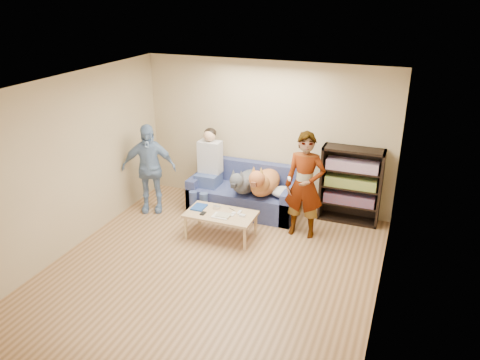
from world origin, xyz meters
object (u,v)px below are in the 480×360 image
at_px(dog_gray, 245,182).
at_px(person_standing_left, 149,168).
at_px(person_standing_right, 305,185).
at_px(person_seated, 208,167).
at_px(sofa, 245,195).
at_px(camera_silver, 217,207).
at_px(dog_tan, 264,182).
at_px(coffee_table, 221,216).
at_px(notebook_blue, 199,207).
at_px(bookshelf, 351,184).

bearing_deg(dog_gray, person_standing_left, -165.54).
xyz_separation_m(person_standing_right, person_seated, (-1.84, 0.40, -0.08)).
xyz_separation_m(sofa, dog_gray, (0.08, -0.21, 0.34)).
xyz_separation_m(person_standing_right, camera_silver, (-1.31, -0.44, -0.41)).
relative_size(dog_gray, dog_tan, 1.05).
xyz_separation_m(person_standing_right, coffee_table, (-1.19, -0.56, -0.48)).
distance_m(person_standing_right, person_seated, 1.89).
bearing_deg(camera_silver, person_standing_right, 18.57).
relative_size(dog_gray, coffee_table, 1.13).
distance_m(person_standing_left, dog_tan, 2.01).
bearing_deg(person_standing_left, notebook_blue, -41.78).
bearing_deg(person_standing_right, coffee_table, -156.21).
bearing_deg(person_standing_left, coffee_table, -38.74).
bearing_deg(person_seated, notebook_blue, -74.59).
xyz_separation_m(person_standing_right, person_standing_left, (-2.74, -0.11, -0.06)).
distance_m(notebook_blue, dog_gray, 0.98).
distance_m(camera_silver, dog_tan, 0.98).
distance_m(notebook_blue, sofa, 1.12).
relative_size(dog_tan, coffee_table, 1.07).
bearing_deg(dog_tan, person_standing_left, -166.68).
bearing_deg(coffee_table, bookshelf, 36.20).
bearing_deg(coffee_table, dog_tan, 66.10).
bearing_deg(coffee_table, person_standing_right, 25.19).
xyz_separation_m(notebook_blue, coffee_table, (0.40, -0.05, -0.06)).
xyz_separation_m(person_standing_left, person_seated, (0.90, 0.51, -0.02)).
bearing_deg(person_standing_left, sofa, -0.20).
bearing_deg(sofa, bookshelf, 7.40).
xyz_separation_m(dog_tan, bookshelf, (1.40, 0.40, 0.03)).
height_order(person_seated, coffee_table, person_seated).
bearing_deg(dog_tan, person_standing_right, -24.28).
relative_size(person_standing_right, notebook_blue, 6.58).
xyz_separation_m(person_standing_right, bookshelf, (0.61, 0.76, -0.18)).
bearing_deg(dog_gray, camera_silver, -105.26).
relative_size(camera_silver, dog_tan, 0.09).
bearing_deg(dog_tan, sofa, 156.92).
height_order(camera_silver, dog_gray, dog_gray).
distance_m(camera_silver, sofa, 0.99).
bearing_deg(person_seated, camera_silver, -57.71).
height_order(person_standing_right, person_seated, person_standing_right).
relative_size(coffee_table, bookshelf, 0.85).
height_order(person_standing_left, sofa, person_standing_left).
xyz_separation_m(person_standing_left, sofa, (1.55, 0.63, -0.52)).
bearing_deg(person_standing_left, camera_silver, -35.56).
relative_size(camera_silver, dog_gray, 0.09).
bearing_deg(sofa, dog_tan, -23.08).
bearing_deg(person_standing_left, person_seated, 7.07).
bearing_deg(bookshelf, notebook_blue, -150.04).
relative_size(person_seated, bookshelf, 1.13).
relative_size(camera_silver, bookshelf, 0.08).
distance_m(dog_gray, bookshelf, 1.78).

